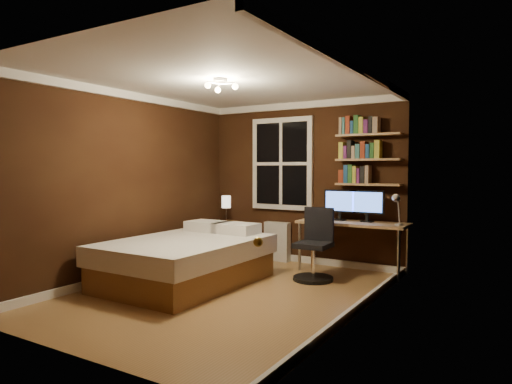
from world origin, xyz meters
The scene contains 24 objects.
floor centered at (0.00, 0.00, 0.00)m, with size 4.20×4.20×0.00m, color olive.
wall_back centered at (0.00, 2.10, 1.25)m, with size 3.20×0.04×2.50m, color black.
wall_left centered at (-1.60, 0.00, 1.25)m, with size 0.04×4.20×2.50m, color black.
wall_right centered at (1.60, 0.00, 1.25)m, with size 0.04×4.20×2.50m, color black.
ceiling centered at (0.00, 0.00, 2.50)m, with size 3.20×4.20×0.02m, color white.
window centered at (-0.35, 2.06, 1.55)m, with size 1.06×0.06×1.46m, color silver.
door centered at (1.59, -1.55, 1.02)m, with size 0.03×0.82×2.05m, color black, non-canonical shape.
door_knob centered at (1.55, -1.85, 1.00)m, with size 0.06×0.06×0.06m, color gold.
ceiling_fixture centered at (0.00, -0.10, 2.40)m, with size 0.44×0.44×0.18m, color beige, non-canonical shape.
bookshelf_lower centered at (1.08, 1.98, 1.25)m, with size 0.92×0.22×0.03m, color #AB8553.
books_row_lower centered at (1.08, 1.98, 1.38)m, with size 0.42×0.16×0.23m, color maroon, non-canonical shape.
bookshelf_middle centered at (1.08, 1.98, 1.60)m, with size 0.92×0.22×0.03m, color #AB8553.
books_row_middle centered at (1.08, 1.98, 1.73)m, with size 0.54×0.16×0.23m, color navy, non-canonical shape.
bookshelf_upper centered at (1.08, 1.98, 1.95)m, with size 0.92×0.22×0.03m, color #AB8553.
books_row_upper centered at (1.08, 1.98, 2.08)m, with size 0.54×0.16×0.23m, color #275C28, non-canonical shape.
bed centered at (-0.69, 0.12, 0.30)m, with size 1.53×2.11×0.71m.
nightstand centered at (-1.25, 1.81, 0.29)m, with size 0.47×0.47×0.59m, color brown.
bedside_lamp centered at (-1.25, 1.81, 0.81)m, with size 0.15×0.15×0.43m, color white, non-canonical shape.
radiator centered at (-0.39, 1.99, 0.31)m, with size 0.41×0.14×0.62m, color beige.
desk centered at (0.92, 1.79, 0.66)m, with size 1.53×0.57×0.73m.
monitor_left centered at (0.70, 1.87, 0.95)m, with size 0.47×0.12×0.44m, color black, non-canonical shape.
monitor_right centered at (1.11, 1.87, 0.95)m, with size 0.47×0.12×0.44m, color black, non-canonical shape.
desk_lamp centered at (1.57, 1.65, 0.95)m, with size 0.14×0.32×0.44m, color silver, non-canonical shape.
office_chair centered at (0.63, 1.14, 0.36)m, with size 0.53×0.53×0.95m.
Camera 1 is at (3.06, -4.37, 1.48)m, focal length 32.00 mm.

